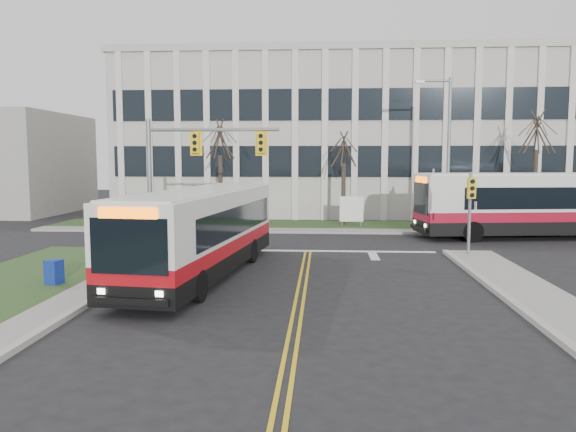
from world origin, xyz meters
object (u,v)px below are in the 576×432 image
(bus_cross, at_px, (538,206))
(newspaper_box_blue, at_px, (54,273))
(streetlight, at_px, (446,145))
(bus_main, at_px, (202,234))
(directory_sign, at_px, (351,209))

(bus_cross, relative_size, newspaper_box_blue, 13.90)
(newspaper_box_blue, bearing_deg, streetlight, 62.44)
(bus_main, relative_size, newspaper_box_blue, 12.52)
(bus_main, height_order, bus_cross, bus_cross)
(streetlight, height_order, bus_cross, streetlight)
(bus_main, distance_m, bus_cross, 19.85)
(bus_main, bearing_deg, bus_cross, 41.03)
(directory_sign, relative_size, newspaper_box_blue, 2.11)
(directory_sign, bearing_deg, streetlight, -13.23)
(streetlight, xyz_separation_m, bus_cross, (4.53, -2.69, -3.43))
(streetlight, distance_m, bus_main, 18.63)
(bus_main, height_order, newspaper_box_blue, bus_main)
(directory_sign, distance_m, bus_main, 16.48)
(streetlight, bearing_deg, bus_cross, -30.70)
(bus_main, xyz_separation_m, newspaper_box_blue, (-4.65, -2.20, -1.11))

